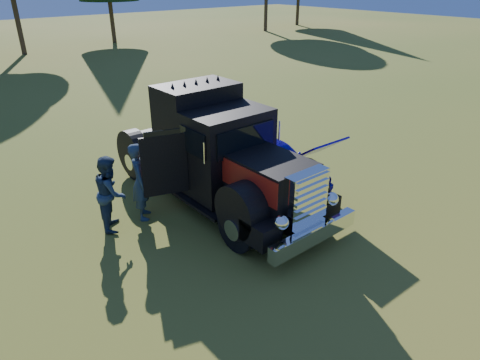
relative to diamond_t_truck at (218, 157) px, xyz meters
name	(u,v)px	position (x,y,z in m)	size (l,w,h in m)	color
ground	(231,253)	(-1.28, -2.11, -1.28)	(120.00, 120.00, 0.00)	#3F5B1A
diamond_t_truck	(218,157)	(0.00, 0.00, 0.00)	(3.33, 7.16, 3.00)	black
hotrod_coupe	(269,161)	(1.77, -0.07, -0.60)	(1.69, 4.18, 1.89)	#072A9C
spectator_near	(141,181)	(-1.96, 0.52, -0.29)	(0.72, 0.47, 1.97)	#20264A
spectator_far	(111,193)	(-2.73, 0.57, -0.36)	(0.89, 0.69, 1.83)	#1C2542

